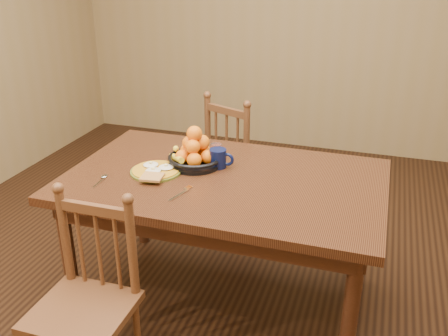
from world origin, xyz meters
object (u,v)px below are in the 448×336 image
(chair_far, at_px, (239,160))
(chair_near, at_px, (86,302))
(dining_table, at_px, (224,192))
(coffee_mug, at_px, (219,158))
(fruit_bowl, at_px, (194,154))
(breakfast_plate, at_px, (156,171))

(chair_far, height_order, chair_near, chair_far)
(dining_table, xyz_separation_m, chair_far, (-0.19, 0.93, -0.22))
(dining_table, relative_size, coffee_mug, 12.02)
(fruit_bowl, bearing_deg, breakfast_plate, -133.99)
(dining_table, xyz_separation_m, fruit_bowl, (-0.20, 0.10, 0.15))
(fruit_bowl, bearing_deg, chair_near, -102.13)
(dining_table, xyz_separation_m, chair_near, (-0.38, -0.74, -0.23))
(chair_far, xyz_separation_m, coffee_mug, (0.13, -0.82, 0.36))
(chair_near, distance_m, fruit_bowl, 0.94)
(chair_far, bearing_deg, dining_table, 123.98)
(chair_far, relative_size, coffee_mug, 6.87)
(chair_near, bearing_deg, fruit_bowl, 77.50)
(coffee_mug, height_order, fruit_bowl, fruit_bowl)
(coffee_mug, bearing_deg, chair_far, 98.77)
(chair_near, relative_size, fruit_bowl, 3.05)
(chair_near, distance_m, breakfast_plate, 0.75)
(breakfast_plate, bearing_deg, dining_table, 10.03)
(chair_near, distance_m, coffee_mug, 0.98)
(chair_far, distance_m, coffee_mug, 0.90)
(coffee_mug, bearing_deg, breakfast_plate, -148.63)
(dining_table, relative_size, chair_near, 1.81)
(chair_near, relative_size, breakfast_plate, 3.01)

